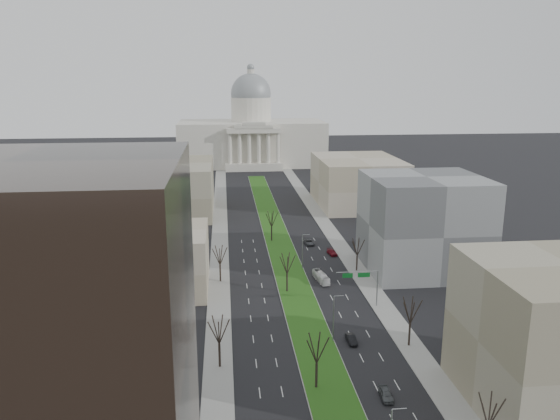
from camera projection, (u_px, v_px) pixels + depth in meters
ground at (278, 241)px, 163.83m from camera, size 600.00×600.00×0.00m
median at (279, 242)px, 162.82m from camera, size 8.00×222.03×0.20m
sidewalk_left at (219, 271)px, 137.90m from camera, size 5.00×330.00×0.15m
sidewalk_right at (355, 267)px, 141.40m from camera, size 5.00×330.00×0.15m
capitol at (251, 135)px, 304.51m from camera, size 80.00×46.00×55.00m
building_glass_tower at (23, 352)px, 56.81m from camera, size 34.00×30.00×40.00m
building_beige_left at (151, 260)px, 125.04m from camera, size 26.00×22.00×14.00m
building_grey_right at (423, 223)px, 137.33m from camera, size 28.00×26.00×24.00m
building_far_left at (171, 188)px, 196.84m from camera, size 30.00×40.00×18.00m
building_far_right at (357, 182)px, 208.68m from camera, size 30.00×40.00×18.00m
tree_left_mid at (219, 329)px, 90.87m from camera, size 5.40×5.40×9.72m
tree_left_far at (220, 255)px, 129.56m from camera, size 5.28×5.28×9.50m
tree_right_near at (490, 410)px, 69.26m from camera, size 5.16×5.16×9.29m
tree_right_mid at (411, 310)px, 98.14m from camera, size 5.52×5.52×9.94m
tree_right_far at (357, 246)px, 136.94m from camera, size 5.04×5.04×9.07m
tree_median_a at (317, 348)px, 84.66m from camera, size 5.40×5.40×9.72m
tree_median_b at (287, 263)px, 123.31m from camera, size 5.40×5.40×9.72m
tree_median_c at (272, 219)px, 161.97m from camera, size 5.40×5.40×9.72m
streetlamp_median_b at (334, 318)px, 100.25m from camera, size 1.90×0.20×9.16m
streetlamp_median_c at (303, 251)px, 138.90m from camera, size 1.90×0.20×9.16m
mast_arm_signs at (365, 280)px, 115.44m from camera, size 9.12×0.24×8.09m
car_grey_near at (386, 394)px, 83.34m from camera, size 2.00×4.48×1.50m
car_black at (351, 339)px, 100.89m from camera, size 1.60×4.27×1.39m
car_red at (332, 252)px, 150.90m from camera, size 2.59×4.88×1.35m
car_grey_far at (309, 242)px, 160.14m from camera, size 2.92×5.30×1.40m
box_van at (321, 277)px, 131.01m from camera, size 3.11×8.11×2.21m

